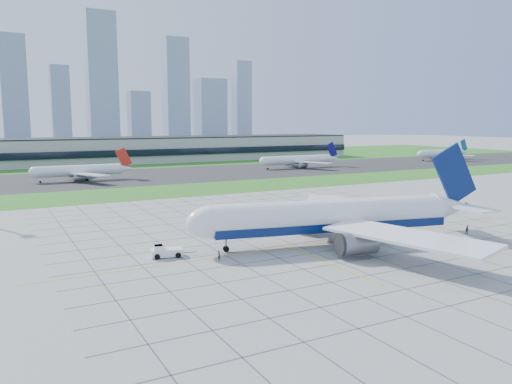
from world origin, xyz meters
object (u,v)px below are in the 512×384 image
pushback_tug (165,252)px  airliner (333,217)px  crew_near (219,256)px  crew_far (467,230)px  distant_jet_1 (80,171)px  distant_jet_3 (442,153)px  distant_jet_2 (298,160)px

pushback_tug → airliner: bearing=0.8°
crew_near → crew_far: (58.55, -6.74, 0.06)m
distant_jet_1 → distant_jet_3: (233.45, 9.98, 0.00)m
distant_jet_1 → airliner: bearing=-79.1°
airliner → distant_jet_3: airliner is taller
pushback_tug → crew_near: (7.92, -7.04, -0.15)m
pushback_tug → distant_jet_1: size_ratio=0.20×
crew_far → airliner: bearing=-165.7°
pushback_tug → distant_jet_2: bearing=61.2°
airliner → crew_far: (32.45, -7.11, -4.70)m
distant_jet_3 → pushback_tug: bearing=-148.7°
pushback_tug → distant_jet_3: distant_jet_3 is taller
crew_far → distant_jet_1: size_ratio=0.05×
airliner → distant_jet_3: size_ratio=1.48×
crew_near → distant_jet_1: distant_jet_1 is taller
pushback_tug → crew_far: (66.47, -13.79, -0.08)m
airliner → distant_jet_1: bearing=112.8°
airliner → pushback_tug: 34.98m
pushback_tug → distant_jet_1: distant_jet_1 is taller
crew_far → distant_jet_2: 166.69m
distant_jet_3 → distant_jet_1: bearing=-177.6°
pushback_tug → distant_jet_1: (6.64, 136.00, 3.43)m
pushback_tug → crew_far: 67.89m
airliner → distant_jet_1: (-27.38, 142.68, -1.19)m
crew_far → distant_jet_2: bearing=96.8°
pushback_tug → crew_near: pushback_tug is taller
airliner → crew_far: airliner is taller
crew_near → crew_far: crew_far is taller
pushback_tug → crew_near: 10.60m
pushback_tug → distant_jet_3: (240.09, 145.97, 3.44)m
crew_far → distant_jet_2: (56.71, 156.71, 3.52)m
crew_near → distant_jet_2: size_ratio=0.04×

